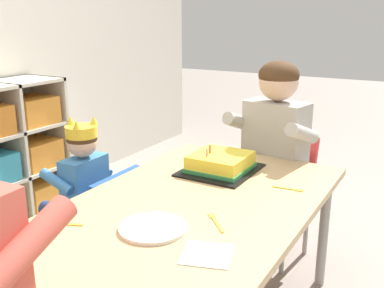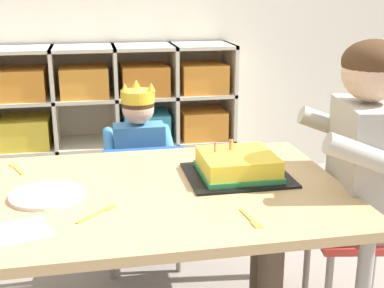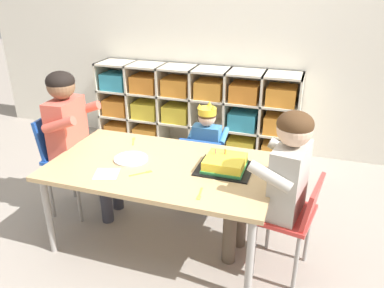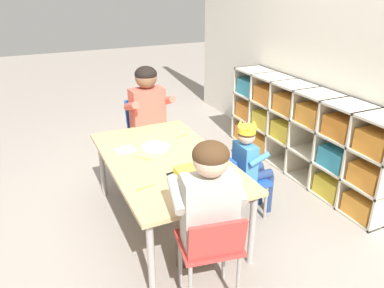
% 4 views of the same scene
% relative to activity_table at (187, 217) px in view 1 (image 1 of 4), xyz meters
% --- Properties ---
extents(activity_table, '(1.40, 0.81, 0.57)m').
position_rel_activity_table_xyz_m(activity_table, '(0.00, 0.00, 0.00)').
color(activity_table, tan).
rests_on(activity_table, ground).
extents(classroom_chair_blue, '(0.34, 0.35, 0.57)m').
position_rel_activity_table_xyz_m(classroom_chair_blue, '(0.12, 0.54, -0.18)').
color(classroom_chair_blue, '#1E4CA8').
rests_on(classroom_chair_blue, ground).
extents(child_with_crown, '(0.29, 0.31, 0.80)m').
position_rel_activity_table_xyz_m(child_with_crown, '(0.12, 0.65, -0.03)').
color(child_with_crown, '#3D7FBC').
rests_on(child_with_crown, ground).
extents(classroom_chair_guest_side, '(0.38, 0.39, 0.64)m').
position_rel_activity_table_xyz_m(classroom_chair_guest_side, '(0.83, -0.05, -0.12)').
color(classroom_chair_guest_side, red).
rests_on(classroom_chair_guest_side, ground).
extents(guest_at_table_side, '(0.46, 0.44, 1.02)m').
position_rel_activity_table_xyz_m(guest_at_table_side, '(0.72, -0.03, 0.10)').
color(guest_at_table_side, '#B2ADA3').
rests_on(guest_at_table_side, ground).
extents(birthday_cake_on_tray, '(0.33, 0.29, 0.11)m').
position_rel_activity_table_xyz_m(birthday_cake_on_tray, '(0.39, 0.06, 0.08)').
color(birthday_cake_on_tray, black).
rests_on(birthday_cake_on_tray, activity_table).
extents(paper_plate_stack, '(0.22, 0.22, 0.01)m').
position_rel_activity_table_xyz_m(paper_plate_stack, '(-0.22, -0.00, 0.05)').
color(paper_plate_stack, white).
rests_on(paper_plate_stack, activity_table).
extents(paper_napkin_square, '(0.17, 0.17, 0.00)m').
position_rel_activity_table_xyz_m(paper_napkin_square, '(-0.27, -0.22, 0.05)').
color(paper_napkin_square, white).
rests_on(paper_napkin_square, activity_table).
extents(fork_near_child_seat, '(0.07, 0.13, 0.00)m').
position_rel_activity_table_xyz_m(fork_near_child_seat, '(-0.34, 0.28, 0.05)').
color(fork_near_child_seat, yellow).
rests_on(fork_near_child_seat, activity_table).
extents(fork_scattered_mid_table, '(0.11, 0.11, 0.00)m').
position_rel_activity_table_xyz_m(fork_scattered_mid_table, '(-0.07, -0.15, 0.05)').
color(fork_scattered_mid_table, yellow).
rests_on(fork_scattered_mid_table, activity_table).
extents(fork_beside_plate_stack, '(0.03, 0.12, 0.00)m').
position_rel_activity_table_xyz_m(fork_beside_plate_stack, '(0.33, -0.27, 0.05)').
color(fork_beside_plate_stack, yellow).
rests_on(fork_beside_plate_stack, activity_table).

